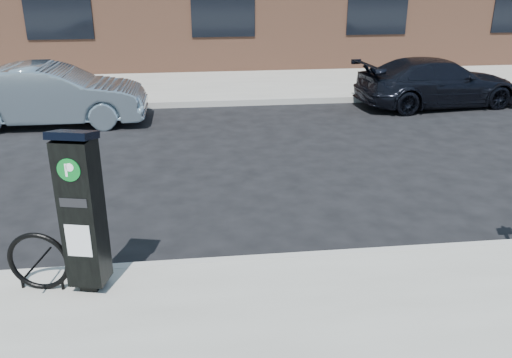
{
  "coord_description": "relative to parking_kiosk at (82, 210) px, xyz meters",
  "views": [
    {
      "loc": [
        -1.1,
        -5.68,
        3.46
      ],
      "look_at": [
        -0.35,
        0.5,
        0.96
      ],
      "focal_mm": 38.0,
      "sensor_mm": 36.0,
      "label": 1
    }
  ],
  "objects": [
    {
      "name": "ground",
      "position": [
        2.27,
        0.44,
        -1.08
      ],
      "size": [
        120.0,
        120.0,
        0.0
      ],
      "primitive_type": "plane",
      "color": "black",
      "rests_on": "ground"
    },
    {
      "name": "sidewalk_far",
      "position": [
        2.27,
        14.44,
        -1.01
      ],
      "size": [
        60.0,
        12.0,
        0.15
      ],
      "primitive_type": "cube",
      "color": "gray",
      "rests_on": "ground"
    },
    {
      "name": "curb_near",
      "position": [
        2.27,
        0.42,
        -1.01
      ],
      "size": [
        60.0,
        0.12,
        0.16
      ],
      "primitive_type": "cube",
      "color": "#9E9B93",
      "rests_on": "ground"
    },
    {
      "name": "curb_far",
      "position": [
        2.27,
        8.46,
        -1.01
      ],
      "size": [
        60.0,
        0.12,
        0.16
      ],
      "primitive_type": "cube",
      "color": "#9E9B93",
      "rests_on": "ground"
    },
    {
      "name": "parking_kiosk",
      "position": [
        0.0,
        0.0,
        0.0
      ],
      "size": [
        0.49,
        0.46,
        1.81
      ],
      "rotation": [
        0.0,
        0.0,
        -0.24
      ],
      "color": "black",
      "rests_on": "sidewalk_near"
    },
    {
      "name": "bike_rack",
      "position": [
        -0.53,
        0.04,
        -0.6
      ],
      "size": [
        0.68,
        0.19,
        0.69
      ],
      "rotation": [
        0.0,
        0.0,
        -0.19
      ],
      "color": "black",
      "rests_on": "sidewalk_near"
    },
    {
      "name": "car_silver",
      "position": [
        -1.95,
        7.22,
        -0.4
      ],
      "size": [
        4.15,
        1.45,
        1.37
      ],
      "primitive_type": "imported",
      "rotation": [
        0.0,
        0.0,
        1.57
      ],
      "color": "gray",
      "rests_on": "ground"
    },
    {
      "name": "car_dark",
      "position": [
        7.42,
        7.84,
        -0.47
      ],
      "size": [
        4.37,
        2.2,
        1.22
      ],
      "primitive_type": "imported",
      "rotation": [
        0.0,
        0.0,
        1.69
      ],
      "color": "black",
      "rests_on": "ground"
    }
  ]
}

